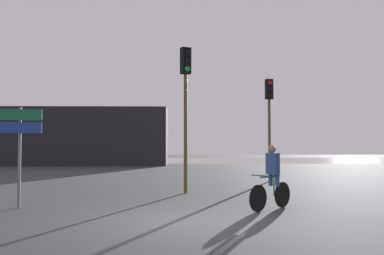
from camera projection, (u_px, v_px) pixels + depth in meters
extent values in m
plane|color=#333338|center=(175.00, 222.00, 9.04)|extent=(120.00, 120.00, 0.00)
cube|color=#9E937F|center=(179.00, 160.00, 44.36)|extent=(80.00, 16.00, 0.01)
cube|color=black|center=(76.00, 137.00, 34.24)|extent=(14.62, 4.00, 4.55)
cylinder|color=#4C4719|center=(186.00, 133.00, 14.44)|extent=(0.12, 0.12, 4.04)
cube|color=black|center=(186.00, 61.00, 14.54)|extent=(0.39, 0.36, 0.90)
cylinder|color=black|center=(187.00, 52.00, 14.43)|extent=(0.18, 0.11, 0.19)
cube|color=black|center=(188.00, 48.00, 14.42)|extent=(0.22, 0.19, 0.02)
cylinder|color=black|center=(187.00, 60.00, 14.42)|extent=(0.18, 0.11, 0.19)
cube|color=black|center=(188.00, 57.00, 14.41)|extent=(0.22, 0.19, 0.02)
cylinder|color=green|center=(187.00, 69.00, 14.41)|extent=(0.18, 0.11, 0.19)
cube|color=black|center=(188.00, 65.00, 14.39)|extent=(0.22, 0.19, 0.02)
cylinder|color=#4C4719|center=(269.00, 140.00, 19.09)|extent=(0.12, 0.12, 3.67)
cube|color=black|center=(269.00, 89.00, 19.18)|extent=(0.36, 0.29, 0.90)
cylinder|color=red|center=(270.00, 82.00, 19.06)|extent=(0.19, 0.06, 0.19)
cube|color=black|center=(270.00, 80.00, 19.05)|extent=(0.21, 0.15, 0.02)
cylinder|color=black|center=(270.00, 89.00, 19.05)|extent=(0.19, 0.06, 0.19)
cube|color=black|center=(270.00, 86.00, 19.03)|extent=(0.21, 0.15, 0.02)
cylinder|color=black|center=(270.00, 95.00, 19.04)|extent=(0.19, 0.06, 0.19)
cube|color=black|center=(270.00, 93.00, 19.02)|extent=(0.21, 0.15, 0.02)
cylinder|color=slate|center=(19.00, 157.00, 11.06)|extent=(0.08, 0.08, 2.60)
cube|color=#116038|center=(20.00, 115.00, 11.05)|extent=(1.09, 0.22, 0.28)
cube|color=navy|center=(20.00, 128.00, 11.04)|extent=(1.09, 0.22, 0.28)
cylinder|color=black|center=(258.00, 198.00, 10.37)|extent=(0.51, 0.48, 0.66)
cylinder|color=black|center=(282.00, 195.00, 11.11)|extent=(0.51, 0.48, 0.66)
cylinder|color=#1E592D|center=(271.00, 177.00, 10.76)|extent=(0.64, 0.60, 0.04)
cylinder|color=#1E592D|center=(274.00, 185.00, 10.85)|extent=(0.04, 0.04, 0.55)
cylinder|color=#1E592D|center=(259.00, 175.00, 10.42)|extent=(0.34, 0.36, 0.03)
cylinder|color=navy|center=(271.00, 174.00, 10.94)|extent=(0.11, 0.11, 0.60)
cylinder|color=navy|center=(277.00, 174.00, 10.79)|extent=(0.11, 0.11, 0.60)
cube|color=navy|center=(273.00, 164.00, 10.84)|extent=(0.35, 0.36, 0.54)
sphere|color=#846047|center=(272.00, 149.00, 10.83)|extent=(0.20, 0.20, 0.20)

